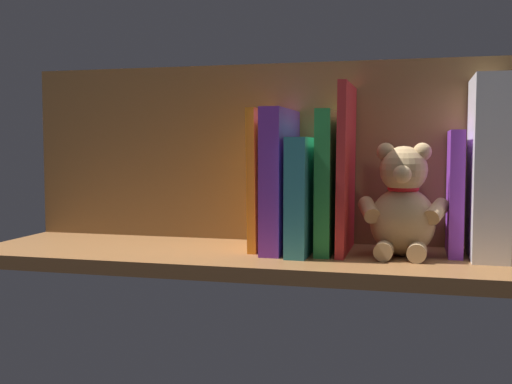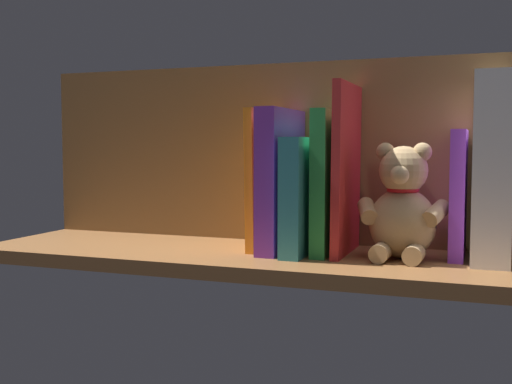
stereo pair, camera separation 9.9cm
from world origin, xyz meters
The scene contains 10 objects.
ground_plane centered at (0.00, 0.00, -1.10)cm, with size 90.97×28.11×2.20cm, color brown.
shelf_back_panel centered at (0.00, -11.80, 15.56)cm, with size 90.97×1.50×31.12cm, color brown.
dictionary_thick_white centered at (-35.18, -3.28, 13.53)cm, with size 5.23×14.54×27.06cm, color white.
book_0 centered at (-30.56, -4.88, 9.58)cm, with size 2.13×11.54×19.16cm, color purple.
teddy_bear centered at (-22.82, -1.07, 7.60)cm, with size 14.01×11.19×17.27cm.
book_1 centered at (-14.01, -2.78, 13.19)cm, with size 1.30×15.74×26.39cm, color red.
book_2 centered at (-11.24, -2.94, 11.15)cm, with size 2.37×15.43×22.30cm, color green.
book_3 centered at (-7.55, -1.76, 9.04)cm, with size 3.13×17.80×18.09cm, color teal.
book_4 centered at (-3.47, -2.28, 11.32)cm, with size 3.17×16.75×22.64cm, color purple.
book_5 centered at (-0.25, -3.59, 11.34)cm, with size 1.40×14.13×22.68cm, color orange.
Camera 1 is at (-24.88, 95.89, 16.68)cm, focal length 43.77 mm.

